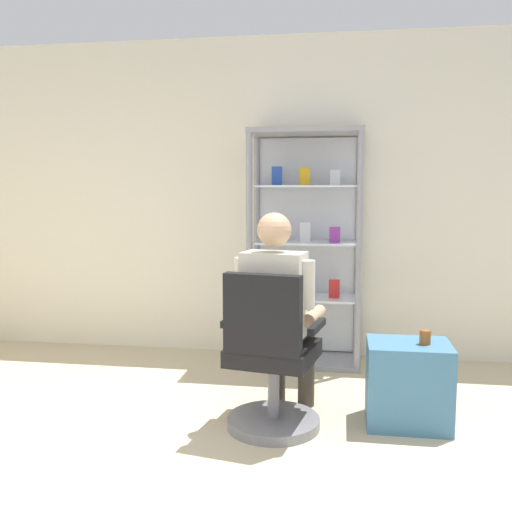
{
  "coord_description": "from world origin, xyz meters",
  "views": [
    {
      "loc": [
        0.69,
        -1.81,
        1.41
      ],
      "look_at": [
        0.15,
        1.7,
        1.0
      ],
      "focal_mm": 39.24,
      "sensor_mm": 36.0,
      "label": 1
    }
  ],
  "objects_px": {
    "storage_crate": "(408,384)",
    "tea_glass": "(425,337)",
    "display_cabinet_main": "(306,246)",
    "office_chair": "(271,366)",
    "seated_shopkeeper": "(279,307)"
  },
  "relations": [
    {
      "from": "office_chair",
      "to": "tea_glass",
      "type": "height_order",
      "value": "office_chair"
    },
    {
      "from": "display_cabinet_main",
      "to": "storage_crate",
      "type": "relative_size",
      "value": 3.75
    },
    {
      "from": "office_chair",
      "to": "storage_crate",
      "type": "bearing_deg",
      "value": 15.23
    },
    {
      "from": "seated_shopkeeper",
      "to": "office_chair",
      "type": "bearing_deg",
      "value": -100.63
    },
    {
      "from": "tea_glass",
      "to": "office_chair",
      "type": "bearing_deg",
      "value": -167.28
    },
    {
      "from": "office_chair",
      "to": "seated_shopkeeper",
      "type": "distance_m",
      "value": 0.36
    },
    {
      "from": "office_chair",
      "to": "tea_glass",
      "type": "distance_m",
      "value": 0.93
    },
    {
      "from": "display_cabinet_main",
      "to": "storage_crate",
      "type": "xyz_separation_m",
      "value": [
        0.7,
        -1.2,
        -0.71
      ]
    },
    {
      "from": "storage_crate",
      "to": "tea_glass",
      "type": "xyz_separation_m",
      "value": [
        0.09,
        -0.02,
        0.3
      ]
    },
    {
      "from": "display_cabinet_main",
      "to": "seated_shopkeeper",
      "type": "bearing_deg",
      "value": -93.4
    },
    {
      "from": "display_cabinet_main",
      "to": "office_chair",
      "type": "xyz_separation_m",
      "value": [
        -0.11,
        -1.42,
        -0.57
      ]
    },
    {
      "from": "display_cabinet_main",
      "to": "office_chair",
      "type": "height_order",
      "value": "display_cabinet_main"
    },
    {
      "from": "office_chair",
      "to": "seated_shopkeeper",
      "type": "height_order",
      "value": "seated_shopkeeper"
    },
    {
      "from": "tea_glass",
      "to": "seated_shopkeeper",
      "type": "bearing_deg",
      "value": -177.22
    },
    {
      "from": "storage_crate",
      "to": "display_cabinet_main",
      "type": "bearing_deg",
      "value": 120.39
    }
  ]
}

